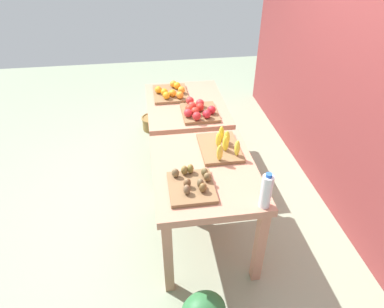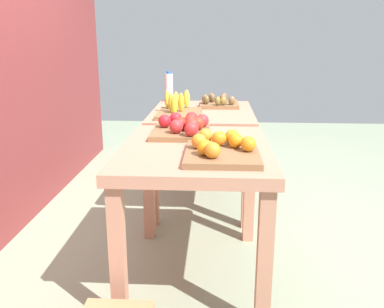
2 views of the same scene
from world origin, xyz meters
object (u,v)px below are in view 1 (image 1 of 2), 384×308
at_px(display_table_right, 204,180).
at_px(kiwi_bin, 192,184).
at_px(orange_bin, 171,92).
at_px(wicker_basket, 152,123).
at_px(display_table_left, 186,113).
at_px(cardboard_produce_box, 201,119).
at_px(banana_crate, 221,146).
at_px(water_bottle, 266,191).
at_px(apple_bin, 198,111).

height_order(display_table_right, kiwi_bin, kiwi_bin).
bearing_deg(display_table_right, orange_bin, -174.10).
relative_size(display_table_right, wicker_basket, 3.64).
bearing_deg(wicker_basket, display_table_right, 10.14).
xyz_separation_m(display_table_left, cardboard_produce_box, (-0.80, 0.30, -0.55)).
relative_size(banana_crate, cardboard_produce_box, 1.10).
xyz_separation_m(orange_bin, water_bottle, (1.77, 0.45, 0.09)).
xyz_separation_m(display_table_right, wicker_basket, (-1.96, -0.35, -0.57)).
bearing_deg(banana_crate, display_table_right, -38.71).
xyz_separation_m(display_table_left, apple_bin, (0.28, 0.08, 0.16)).
height_order(apple_bin, kiwi_bin, apple_bin).
distance_m(kiwi_bin, water_bottle, 0.52).
bearing_deg(display_table_left, banana_crate, 10.88).
distance_m(apple_bin, kiwi_bin, 1.08).
bearing_deg(cardboard_produce_box, display_table_left, -20.60).
height_order(display_table_left, banana_crate, banana_crate).
xyz_separation_m(banana_crate, kiwi_bin, (0.43, -0.30, -0.01)).
height_order(display_table_right, banana_crate, banana_crate).
height_order(banana_crate, water_bottle, water_bottle).
relative_size(display_table_right, orange_bin, 2.36).
distance_m(display_table_left, cardboard_produce_box, 1.01).
xyz_separation_m(display_table_left, banana_crate, (0.90, 0.17, 0.16)).
height_order(apple_bin, water_bottle, water_bottle).
bearing_deg(banana_crate, water_bottle, 12.16).
height_order(apple_bin, banana_crate, banana_crate).
xyz_separation_m(orange_bin, cardboard_produce_box, (-0.61, 0.44, -0.70)).
xyz_separation_m(display_table_right, water_bottle, (0.46, 0.32, 0.25)).
height_order(display_table_right, orange_bin, orange_bin).
distance_m(banana_crate, wicker_basket, 1.96).
relative_size(banana_crate, water_bottle, 1.62).
height_order(banana_crate, cardboard_produce_box, banana_crate).
bearing_deg(display_table_left, apple_bin, 16.94).
relative_size(orange_bin, cardboard_produce_box, 1.10).
xyz_separation_m(apple_bin, banana_crate, (0.63, 0.09, -0.01)).
height_order(display_table_left, orange_bin, orange_bin).
xyz_separation_m(kiwi_bin, wicker_basket, (-2.17, -0.22, -0.72)).
distance_m(banana_crate, water_bottle, 0.70).
bearing_deg(banana_crate, apple_bin, -171.87).
bearing_deg(display_table_right, display_table_left, 180.00).
relative_size(display_table_right, apple_bin, 2.45).
bearing_deg(apple_bin, banana_crate, 8.13).
relative_size(display_table_left, water_bottle, 3.84).
distance_m(orange_bin, wicker_basket, 1.00).
bearing_deg(display_table_left, wicker_basket, -157.30).
bearing_deg(display_table_right, banana_crate, 141.29).
height_order(orange_bin, kiwi_bin, orange_bin).
xyz_separation_m(wicker_basket, cardboard_produce_box, (0.04, 0.65, 0.02)).
xyz_separation_m(water_bottle, cardboard_produce_box, (-2.38, -0.02, -0.80)).
bearing_deg(wicker_basket, orange_bin, 18.32).
xyz_separation_m(kiwi_bin, cardboard_produce_box, (-2.13, 0.43, -0.70)).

